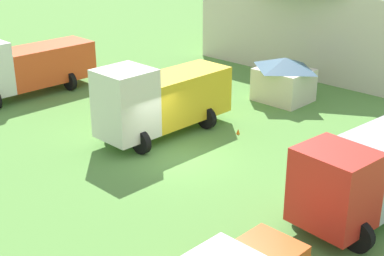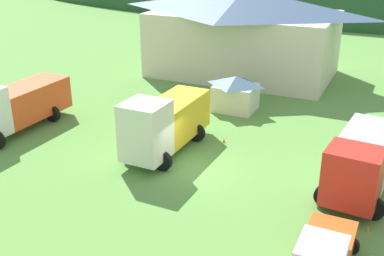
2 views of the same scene
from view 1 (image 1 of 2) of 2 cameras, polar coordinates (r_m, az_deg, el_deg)
The scene contains 7 objects.
ground_plane at distance 24.63m, azimuth -1.35°, elevation -3.08°, with size 200.00×200.00×0.00m, color #5B9342.
depot_building at distance 40.21m, azimuth 14.08°, elevation 11.87°, with size 16.65×10.03×7.45m.
play_shed_cream at distance 31.89m, azimuth 9.43°, elevation 5.03°, with size 3.10×2.69×2.52m.
heavy_rig_white at distance 33.71m, azimuth -17.20°, elevation 6.12°, with size 3.32×8.08×3.50m.
heavy_rig_striped at distance 26.40m, azimuth -3.35°, elevation 3.04°, with size 3.13×7.16×3.72m.
crane_truck_red at distance 20.33m, azimuth 17.75°, elevation -4.37°, with size 3.55×6.73×3.19m.
traffic_cone_mid_row at distance 27.24m, azimuth 4.76°, elevation -0.62°, with size 0.36×0.36×0.54m, color orange.
Camera 1 is at (15.81, -15.76, 10.40)m, focal length 51.87 mm.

